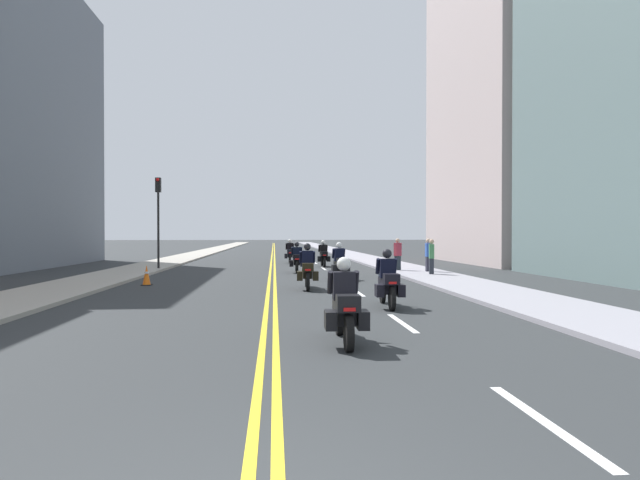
# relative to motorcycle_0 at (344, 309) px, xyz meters

# --- Properties ---
(ground_plane) EXTENTS (264.00, 264.00, 0.00)m
(ground_plane) POSITION_rel_motorcycle_0_xyz_m (-1.36, 42.05, -0.64)
(ground_plane) COLOR #2C2F30
(sidewalk_left) EXTENTS (3.00, 144.00, 0.12)m
(sidewalk_left) POSITION_rel_motorcycle_0_xyz_m (-8.74, 42.05, -0.58)
(sidewalk_left) COLOR #9D988C
(sidewalk_left) RESTS_ON ground
(sidewalk_right) EXTENTS (3.00, 144.00, 0.12)m
(sidewalk_right) POSITION_rel_motorcycle_0_xyz_m (6.02, 42.05, -0.58)
(sidewalk_right) COLOR gray
(sidewalk_right) RESTS_ON ground
(centreline_yellow_inner) EXTENTS (0.12, 132.00, 0.01)m
(centreline_yellow_inner) POSITION_rel_motorcycle_0_xyz_m (-1.48, 42.05, -0.64)
(centreline_yellow_inner) COLOR yellow
(centreline_yellow_inner) RESTS_ON ground
(centreline_yellow_outer) EXTENTS (0.12, 132.00, 0.01)m
(centreline_yellow_outer) POSITION_rel_motorcycle_0_xyz_m (-1.24, 42.05, -0.64)
(centreline_yellow_outer) COLOR yellow
(centreline_yellow_outer) RESTS_ON ground
(lane_dashes_white) EXTENTS (0.14, 56.40, 0.01)m
(lane_dashes_white) POSITION_rel_motorcycle_0_xyz_m (1.59, 23.05, -0.64)
(lane_dashes_white) COLOR silver
(lane_dashes_white) RESTS_ON ground
(building_right_1) EXTENTS (10.02, 14.33, 22.40)m
(building_right_1) POSITION_rel_motorcycle_0_xyz_m (16.57, 25.74, 10.56)
(building_right_1) COLOR #BAA7A4
(building_right_1) RESTS_ON ground
(motorcycle_0) EXTENTS (0.77, 2.09, 1.57)m
(motorcycle_0) POSITION_rel_motorcycle_0_xyz_m (0.00, 0.00, 0.00)
(motorcycle_0) COLOR black
(motorcycle_0) RESTS_ON ground
(motorcycle_1) EXTENTS (0.78, 2.13, 1.59)m
(motorcycle_1) POSITION_rel_motorcycle_0_xyz_m (1.81, 4.45, 0.02)
(motorcycle_1) COLOR black
(motorcycle_1) RESTS_ON ground
(motorcycle_2) EXTENTS (0.78, 2.21, 1.67)m
(motorcycle_2) POSITION_rel_motorcycle_0_xyz_m (-0.07, 9.18, 0.03)
(motorcycle_2) COLOR black
(motorcycle_2) RESTS_ON ground
(motorcycle_3) EXTENTS (0.78, 2.12, 1.64)m
(motorcycle_3) POSITION_rel_motorcycle_0_xyz_m (1.59, 13.01, 0.02)
(motorcycle_3) COLOR black
(motorcycle_3) RESTS_ON ground
(motorcycle_4) EXTENTS (0.77, 2.28, 1.59)m
(motorcycle_4) POSITION_rel_motorcycle_0_xyz_m (-0.09, 17.27, 0.00)
(motorcycle_4) COLOR black
(motorcycle_4) RESTS_ON ground
(motorcycle_5) EXTENTS (0.76, 2.09, 1.63)m
(motorcycle_5) POSITION_rel_motorcycle_0_xyz_m (1.75, 21.91, 0.02)
(motorcycle_5) COLOR black
(motorcycle_5) RESTS_ON ground
(motorcycle_6) EXTENTS (0.76, 2.26, 1.67)m
(motorcycle_6) POSITION_rel_motorcycle_0_xyz_m (-0.18, 25.95, 0.03)
(motorcycle_6) COLOR black
(motorcycle_6) RESTS_ON ground
(traffic_cone_0) EXTENTS (0.37, 0.37, 0.79)m
(traffic_cone_0) POSITION_rel_motorcycle_0_xyz_m (-6.22, 11.18, -0.25)
(traffic_cone_0) COLOR black
(traffic_cone_0) RESTS_ON ground
(traffic_light_near) EXTENTS (0.28, 0.38, 5.11)m
(traffic_light_near) POSITION_rel_motorcycle_0_xyz_m (-7.64, 19.59, 2.87)
(traffic_light_near) COLOR black
(traffic_light_near) RESTS_ON ground
(pedestrian_0) EXTENTS (0.42, 0.37, 1.77)m
(pedestrian_0) POSITION_rel_motorcycle_0_xyz_m (5.17, 16.92, 0.27)
(pedestrian_0) COLOR #252C32
(pedestrian_0) RESTS_ON ground
(pedestrian_1) EXTENTS (0.29, 0.50, 1.76)m
(pedestrian_1) POSITION_rel_motorcycle_0_xyz_m (6.11, 14.18, 0.27)
(pedestrian_1) COLOR #23272F
(pedestrian_1) RESTS_ON ground
(pedestrian_2) EXTENTS (0.25, 0.37, 1.77)m
(pedestrian_2) POSITION_rel_motorcycle_0_xyz_m (6.47, 15.87, 0.27)
(pedestrian_2) COLOR #292936
(pedestrian_2) RESTS_ON ground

